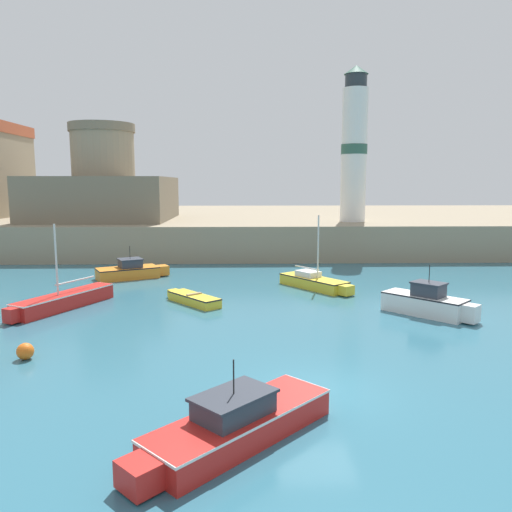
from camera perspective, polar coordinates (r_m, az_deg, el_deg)
ground_plane at (r=16.76m, az=6.85°, el=-15.10°), size 200.00×200.00×0.00m
quay_seawall at (r=61.34m, az=0.66°, el=3.52°), size 120.00×40.00×3.09m
sailboat_yellow_0 at (r=32.06m, az=6.69°, el=-2.93°), size 4.23×5.21×4.70m
motorboat_orange_2 at (r=36.29m, az=-14.16°, el=-1.66°), size 5.11×3.55×2.31m
motorboat_red_4 at (r=13.62m, az=-2.26°, el=-18.53°), size 5.36×5.35×2.23m
motorboat_white_5 at (r=26.86m, az=18.96°, el=-5.06°), size 4.12×4.25×2.61m
sailboat_red_6 at (r=28.66m, az=-21.13°, el=-4.74°), size 3.88×6.42×4.58m
dinghy_yellow_7 at (r=28.12m, az=-7.21°, el=-4.84°), size 3.34×3.73×0.60m
mooring_buoy at (r=21.20m, az=-24.87°, el=-9.85°), size 0.64×0.64×0.64m
fortress at (r=51.90m, az=-16.93°, el=7.26°), size 12.92×12.92×9.29m
lighthouse at (r=48.02m, az=11.16°, el=12.12°), size 2.40×2.40×14.14m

